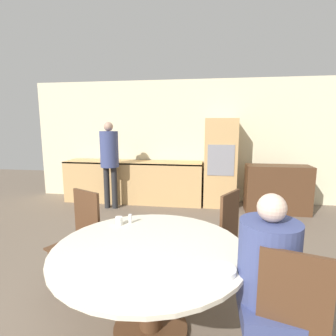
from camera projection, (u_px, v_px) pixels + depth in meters
The scene contains 13 objects.
wall_back at pixel (182, 141), 5.72m from camera, with size 6.65×0.05×2.60m.
kitchen_counter at pixel (134, 181), 5.67m from camera, with size 2.94×0.60×0.88m.
oven_unit at pixel (220, 163), 5.34m from camera, with size 0.64×0.59×1.79m.
sideboard at pixel (277, 189), 4.96m from camera, with size 1.16×0.45×0.91m.
dining_table at pixel (150, 270), 2.05m from camera, with size 1.49×1.49×0.73m.
chair_near_right at pixel (291, 316), 1.54m from camera, with size 0.50×0.50×0.99m.
chair_far_left at pixel (81, 234), 2.70m from camera, with size 0.54×0.54×0.99m.
chair_far_right at pixel (221, 232), 2.76m from camera, with size 0.55×0.55×0.99m.
person_seated at pixel (268, 277), 1.63m from camera, with size 0.37×0.45×1.25m.
person_standing at pixel (109, 156), 5.12m from camera, with size 0.35×0.35×1.71m.
cup at pixel (119, 221), 2.45m from camera, with size 0.07×0.07×0.08m.
bowl_near at pixel (222, 271), 1.65m from camera, with size 0.18×0.18×0.04m.
salt_shaker at pixel (130, 219), 2.50m from camera, with size 0.03×0.03×0.09m.
Camera 1 is at (0.57, -0.68, 1.66)m, focal length 28.00 mm.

